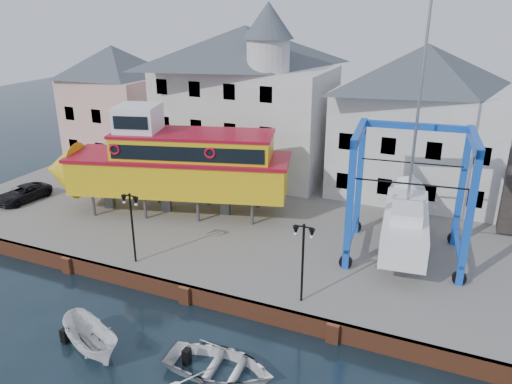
% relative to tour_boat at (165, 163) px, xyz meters
% --- Properties ---
extents(ground, '(140.00, 140.00, 0.00)m').
position_rel_tour_boat_xyz_m(ground, '(6.42, -8.24, -4.55)').
color(ground, '#15242C').
rests_on(ground, ground).
extents(hardstanding, '(44.00, 22.00, 1.00)m').
position_rel_tour_boat_xyz_m(hardstanding, '(6.42, 2.76, -4.05)').
color(hardstanding, slate).
rests_on(hardstanding, ground).
extents(quay_wall, '(44.00, 0.47, 1.00)m').
position_rel_tour_boat_xyz_m(quay_wall, '(6.42, -8.14, -4.05)').
color(quay_wall, brown).
rests_on(quay_wall, ground).
extents(building_pink, '(8.00, 7.00, 10.30)m').
position_rel_tour_boat_xyz_m(building_pink, '(-11.58, 9.76, 1.60)').
color(building_pink, '#CE9D97').
rests_on(building_pink, hardstanding).
extents(building_white_main, '(14.00, 8.30, 14.00)m').
position_rel_tour_boat_xyz_m(building_white_main, '(1.55, 10.15, 2.79)').
color(building_white_main, '#BABBB3').
rests_on(building_white_main, hardstanding).
extents(building_white_right, '(12.00, 8.00, 11.20)m').
position_rel_tour_boat_xyz_m(building_white_right, '(15.42, 10.76, 2.05)').
color(building_white_right, '#BABBB3').
rests_on(building_white_right, hardstanding).
extents(lamp_post_left, '(1.12, 0.32, 4.20)m').
position_rel_tour_boat_xyz_m(lamp_post_left, '(2.42, -7.04, -0.37)').
color(lamp_post_left, black).
rests_on(lamp_post_left, hardstanding).
extents(lamp_post_right, '(1.12, 0.32, 4.20)m').
position_rel_tour_boat_xyz_m(lamp_post_right, '(12.42, -7.04, -0.37)').
color(lamp_post_right, black).
rests_on(lamp_post_right, hardstanding).
extents(tour_boat, '(17.73, 8.70, 7.52)m').
position_rel_tour_boat_xyz_m(tour_boat, '(0.00, 0.00, 0.00)').
color(tour_boat, '#59595E').
rests_on(tour_boat, hardstanding).
extents(travel_lift, '(7.22, 9.68, 14.30)m').
position_rel_tour_boat_xyz_m(travel_lift, '(16.19, 0.70, -1.16)').
color(travel_lift, '#114BB3').
rests_on(travel_lift, hardstanding).
extents(van, '(2.38, 4.33, 1.15)m').
position_rel_tour_boat_xyz_m(van, '(-10.92, -2.68, -2.97)').
color(van, black).
rests_on(van, hardstanding).
extents(motorboat_a, '(4.45, 3.18, 1.61)m').
position_rel_tour_boat_xyz_m(motorboat_a, '(4.59, -13.34, -4.55)').
color(motorboat_a, white).
rests_on(motorboat_a, ground).
extents(motorboat_b, '(5.11, 3.80, 1.01)m').
position_rel_tour_boat_xyz_m(motorboat_b, '(10.55, -12.31, -4.55)').
color(motorboat_b, white).
rests_on(motorboat_b, ground).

